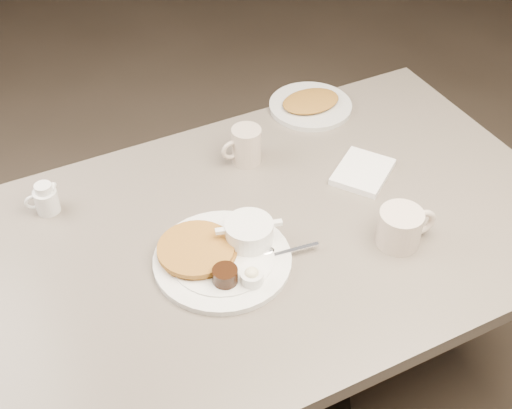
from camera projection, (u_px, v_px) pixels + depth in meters
name	position (u px, v px, depth m)	size (l,w,h in m)	color
diner_table	(260.00, 280.00, 1.72)	(1.50, 0.90, 0.75)	slate
main_plate	(224.00, 252.00, 1.53)	(0.40, 0.38, 0.07)	white
coffee_mug_near	(401.00, 227.00, 1.56)	(0.15, 0.11, 0.09)	beige
napkin	(363.00, 172.00, 1.76)	(0.20, 0.19, 0.02)	white
coffee_mug_far	(246.00, 146.00, 1.78)	(0.11, 0.08, 0.10)	beige
creamer_right	(46.00, 199.00, 1.64)	(0.09, 0.07, 0.08)	white
hash_plate	(311.00, 104.00, 1.98)	(0.24, 0.24, 0.04)	silver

